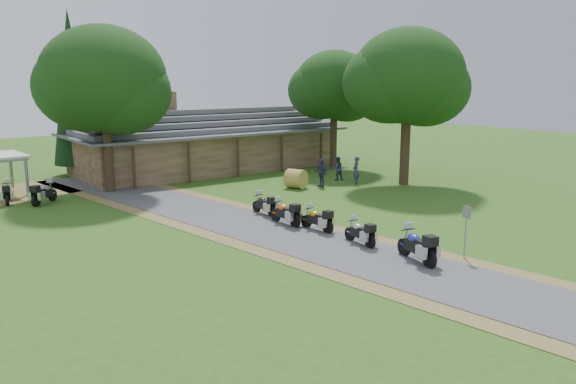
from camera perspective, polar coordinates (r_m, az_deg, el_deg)
ground at (r=23.26m, az=7.81°, el=-6.67°), size 120.00×120.00×0.00m
driveway at (r=25.83m, az=0.78°, el=-4.71°), size 51.95×51.95×0.00m
lodge at (r=45.43m, az=-8.13°, el=5.36°), size 21.40×9.40×4.90m
motorcycle_row_a at (r=22.97m, az=12.95°, el=-5.19°), size 1.17×2.23×1.46m
motorcycle_row_b at (r=24.92m, az=7.31°, el=-3.97°), size 0.72×1.81×1.21m
motorcycle_row_c at (r=26.96m, az=2.96°, el=-2.66°), size 0.79×1.88×1.25m
motorcycle_row_d at (r=28.02m, az=-0.29°, el=-2.00°), size 0.72×1.98×1.34m
motorcycle_row_e at (r=30.10m, az=-2.46°, el=-1.17°), size 0.61×1.80×1.23m
motorcycle_carport_a at (r=36.78m, az=-26.63°, el=0.01°), size 1.04×2.03×1.33m
motorcycle_carport_b at (r=35.67m, az=-23.54°, el=-0.00°), size 1.93×1.85×1.38m
person_a at (r=39.18m, az=6.92°, el=2.46°), size 0.78×0.73×2.23m
person_b at (r=40.45m, az=5.06°, el=2.60°), size 0.66×0.55×1.98m
person_c at (r=37.83m, az=3.41°, el=2.21°), size 0.49×0.66×2.23m
hay_bale at (r=37.33m, az=0.81°, el=1.35°), size 1.60×1.54×1.28m
sign_post at (r=23.81m, az=17.60°, el=-3.92°), size 0.40×0.07×2.20m
oak_lodge_left at (r=37.37m, az=-18.11°, el=8.73°), size 7.84×7.84×11.55m
oak_lodge_right at (r=45.42m, az=4.70°, el=9.18°), size 6.41×6.41×10.81m
oak_driveway at (r=39.10m, az=12.01°, el=9.40°), size 7.56×7.56×11.89m
cedar_near at (r=44.81m, az=-21.00°, el=9.29°), size 3.36×3.36×12.14m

